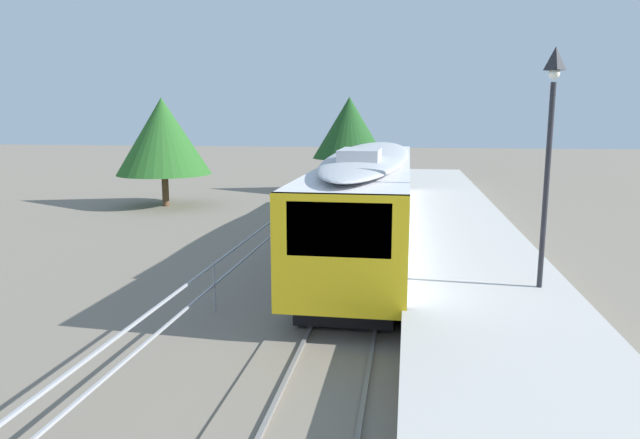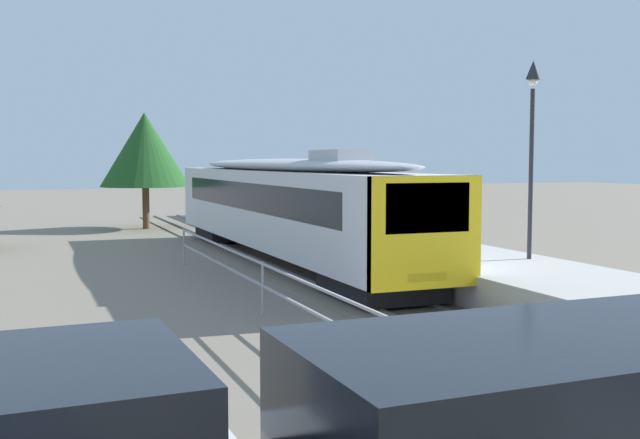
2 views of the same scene
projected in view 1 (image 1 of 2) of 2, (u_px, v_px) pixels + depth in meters
The scene contains 7 objects.
ground_plane at pixel (239, 299), 14.99m from camera, with size 160.00×160.00×0.00m, color slate.
track_rails at pixel (351, 304), 14.53m from camera, with size 3.20×60.00×0.14m.
commuter_train at pixel (371, 189), 20.94m from camera, with size 2.82×19.82×3.74m.
station_platform at pixel (483, 294), 13.97m from camera, with size 3.90×60.00×0.90m, color #B7B5AD.
platform_lamp_mid_platform at pixel (551, 123), 12.39m from camera, with size 0.34×0.34×5.35m.
tree_behind_carpark at pixel (349, 128), 35.80m from camera, with size 4.64×4.64×6.06m.
tree_behind_station_far at pixel (163, 136), 30.31m from camera, with size 5.03×5.03×5.82m.
Camera 1 is at (1.35, 8.12, 4.73)m, focal length 31.81 mm.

